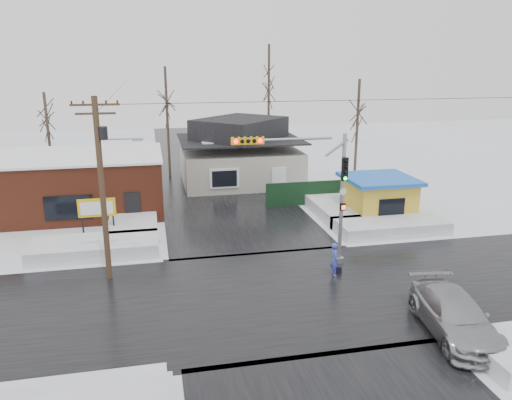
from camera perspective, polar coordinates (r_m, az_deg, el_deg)
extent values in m
plane|color=white|center=(23.80, 2.93, -10.67)|extent=(120.00, 120.00, 0.00)
cube|color=black|center=(23.80, 2.93, -10.65)|extent=(10.00, 120.00, 0.02)
cube|color=black|center=(23.80, 2.93, -10.65)|extent=(120.00, 10.00, 0.02)
cube|color=white|center=(29.59, -17.91, -5.17)|extent=(7.00, 3.00, 0.80)
cube|color=white|center=(32.81, 15.12, -2.88)|extent=(7.00, 3.00, 0.80)
cube|color=white|center=(34.15, -13.80, -2.05)|extent=(3.00, 8.00, 0.80)
cube|color=white|center=(36.37, 8.78, -0.68)|extent=(3.00, 8.00, 0.80)
cylinder|color=gray|center=(26.41, 9.78, -0.03)|extent=(0.20, 0.20, 7.00)
cylinder|color=gray|center=(27.50, 9.45, -6.76)|extent=(0.50, 0.50, 0.30)
cylinder|color=gray|center=(24.76, 3.62, 6.94)|extent=(4.60, 0.14, 0.14)
cube|color=gold|center=(24.31, -0.96, 6.80)|extent=(1.60, 0.28, 0.35)
sphere|color=#FF0C0C|center=(24.04, -2.30, 6.69)|extent=(0.20, 0.20, 0.20)
sphere|color=#FF0C0C|center=(24.27, 0.51, 6.79)|extent=(0.20, 0.20, 0.20)
cube|color=black|center=(25.82, 10.11, 3.48)|extent=(0.30, 0.22, 1.20)
sphere|color=#0CE533|center=(25.80, 10.18, 2.44)|extent=(0.18, 0.18, 0.18)
cube|color=black|center=(26.32, 9.91, -0.78)|extent=(0.30, 0.20, 0.35)
cylinder|color=#382619|center=(24.94, -17.16, 0.92)|extent=(0.28, 0.28, 9.00)
cube|color=#382619|center=(24.27, -17.95, 10.32)|extent=(2.20, 0.10, 0.10)
cube|color=#382619|center=(24.30, -17.87, 9.38)|extent=(1.80, 0.10, 0.10)
cylinder|color=black|center=(24.39, -17.10, 7.33)|extent=(0.44, 0.44, 0.60)
cylinder|color=gray|center=(24.38, -15.52, 6.73)|extent=(1.80, 0.08, 0.08)
cube|color=gray|center=(24.35, -13.38, 6.75)|extent=(0.50, 0.22, 0.12)
cube|color=brown|center=(37.95, -19.86, 1.75)|extent=(12.00, 8.00, 4.00)
cube|color=white|center=(37.54, -20.15, 4.78)|extent=(12.20, 8.20, 0.15)
cube|color=black|center=(34.25, -20.60, -0.82)|extent=(3.00, 0.08, 1.60)
cube|color=black|center=(33.93, -13.88, -0.94)|extent=(1.00, 0.08, 2.20)
cylinder|color=black|center=(31.88, -19.18, -2.82)|extent=(0.10, 0.10, 1.80)
cylinder|color=black|center=(31.69, -15.95, -2.66)|extent=(0.10, 0.10, 1.80)
cube|color=gold|center=(31.46, -17.73, -0.84)|extent=(2.20, 0.18, 1.10)
cube|color=white|center=(31.35, -17.75, -0.90)|extent=(1.90, 0.02, 0.80)
cube|color=#B4AFA2|center=(44.18, -1.84, 3.90)|extent=(10.00, 8.00, 3.00)
cube|color=black|center=(43.75, -1.87, 6.98)|extent=(10.40, 8.40, 0.12)
pyramid|color=black|center=(43.61, -1.88, 8.23)|extent=(9.00, 7.00, 1.80)
cube|color=brown|center=(45.24, 1.93, 8.55)|extent=(0.70, 0.70, 1.40)
cube|color=white|center=(39.99, -3.63, 2.47)|extent=(2.40, 0.12, 1.60)
cube|color=gold|center=(35.33, 13.78, 0.07)|extent=(4.00, 4.00, 2.60)
cube|color=blue|center=(34.98, 13.93, 2.36)|extent=(4.60, 4.60, 0.25)
cube|color=black|center=(33.59, 15.25, -0.85)|extent=(1.80, 0.06, 1.20)
cube|color=black|center=(37.88, 7.05, 0.84)|extent=(8.00, 0.12, 1.80)
cylinder|color=#332821|center=(46.93, -10.07, 8.71)|extent=(0.24, 0.24, 10.00)
cylinder|color=#332821|center=(50.14, 1.46, 10.53)|extent=(0.24, 0.24, 12.00)
cylinder|color=#332821|center=(44.63, 11.45, 7.63)|extent=(0.24, 0.24, 9.00)
cylinder|color=#332821|center=(45.83, -22.57, 6.32)|extent=(0.24, 0.24, 8.00)
imported|color=#404EB5|center=(25.65, 8.97, -6.74)|extent=(0.48, 0.67, 1.71)
imported|color=#9FA0A6|center=(21.79, 21.71, -12.16)|extent=(3.00, 5.75, 1.59)
cube|color=black|center=(26.11, 9.45, -7.96)|extent=(0.30, 0.19, 0.35)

